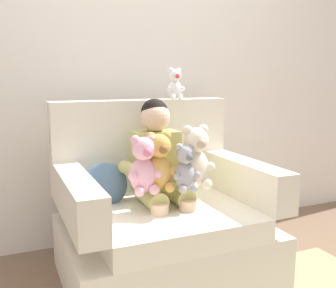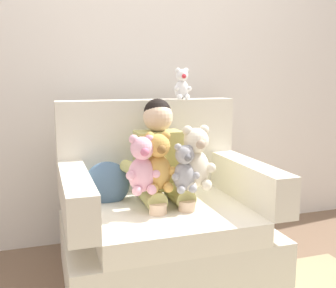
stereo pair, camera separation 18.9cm
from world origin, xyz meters
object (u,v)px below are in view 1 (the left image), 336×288
Objects in this scene: plush_cream at (195,159)px; plush_white_on_backrest at (175,85)px; plush_pink at (144,166)px; plush_grey at (185,169)px; armchair at (161,222)px; plush_honey at (159,164)px; throw_pillow at (105,186)px; seated_child at (160,165)px.

plush_cream is 1.74× the size of plush_white_on_backrest.
plush_grey is (0.22, -0.04, -0.02)m from plush_pink.
plush_white_on_backrest is at bearing 54.45° from armchair.
plush_honey is at bearing 20.60° from plush_pink.
plush_honey is at bearing -46.18° from throw_pillow.
seated_child is 0.58m from plush_white_on_backrest.
seated_child reaches higher than armchair.
armchair is 0.40m from plush_honey.
plush_grey is (0.13, -0.05, -0.03)m from plush_honey.
throw_pillow is (-0.30, 0.10, -0.11)m from seated_child.
plush_white_on_backrest is (0.23, 0.30, 0.44)m from seated_child.
plush_cream reaches higher than plush_pink.
plush_pink is at bearing -60.32° from throw_pillow.
plush_honey is 0.37m from throw_pillow.
plush_white_on_backrest is (0.09, 0.46, 0.38)m from plush_cream.
armchair reaches higher than plush_pink.
seated_child is at bearing -125.35° from plush_white_on_backrest.
plush_pink is 0.33m from throw_pillow.
seated_child is 0.22m from plush_cream.
seated_child is 0.17m from plush_honey.
plush_white_on_backrest is at bearing 48.10° from plush_honey.
plush_pink is at bearing -138.28° from armchair.
plush_grey is at bearing -77.79° from seated_child.
throw_pillow is at bearing 157.13° from plush_cream.
plush_white_on_backrest is at bearing 77.90° from plush_grey.
armchair is 0.39m from plush_grey.
plush_grey is at bearing -39.35° from throw_pillow.
plush_honey is 1.22× the size of throw_pillow.
armchair is 4.33× the size of plush_grey.
plush_grey is at bearing -106.23° from plush_white_on_backrest.
throw_pillow is (-0.36, 0.29, -0.13)m from plush_grey.
plush_grey is at bearing -31.15° from plush_honey.
plush_cream is (0.29, -0.01, 0.02)m from plush_pink.
armchair is 3.51× the size of plush_honey.
plush_white_on_backrest is (0.38, 0.45, 0.40)m from plush_pink.
seated_child is 2.41× the size of plush_cream.
throw_pillow is at bearing 146.74° from plush_grey.
seated_child is at bearing 138.15° from plush_cream.
plush_white_on_backrest reaches higher than plush_pink.
plush_pink reaches higher than throw_pillow.
plush_honey is at bearing -121.20° from plush_white_on_backrest.
seated_child is 0.21m from plush_grey.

